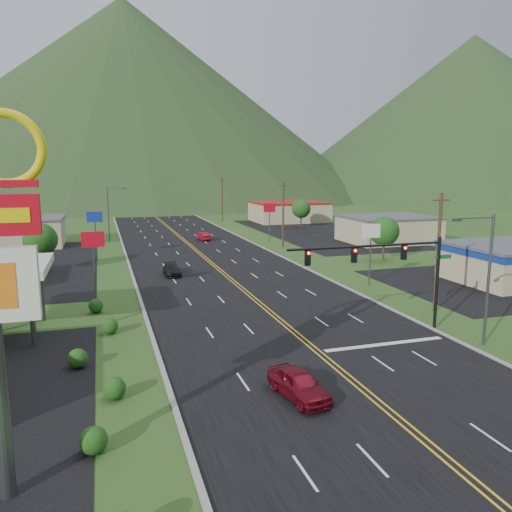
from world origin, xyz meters
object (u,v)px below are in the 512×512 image
object	(u,v)px
traffic_signal	(391,262)
car_dark_mid	(172,270)
streetlight_east	(485,271)
streetlight_west	(110,210)
car_red_far	(203,236)
car_red_near	(299,385)

from	to	relation	value
traffic_signal	car_dark_mid	bearing A→B (deg)	116.28
car_dark_mid	streetlight_east	bearing A→B (deg)	-58.95
streetlight_west	car_red_far	world-z (taller)	streetlight_west
traffic_signal	streetlight_east	world-z (taller)	streetlight_east
streetlight_east	car_red_near	distance (m)	16.00
car_dark_mid	car_red_far	bearing A→B (deg)	71.97
car_dark_mid	car_red_near	bearing A→B (deg)	-85.70
car_red_near	car_red_far	bearing A→B (deg)	73.51
car_dark_mid	car_red_far	world-z (taller)	car_red_far
traffic_signal	streetlight_east	bearing A→B (deg)	-40.39
car_red_near	streetlight_east	bearing A→B (deg)	4.28
streetlight_east	streetlight_west	distance (m)	64.21
car_dark_mid	car_red_far	distance (m)	28.21
car_red_near	streetlight_west	bearing A→B (deg)	87.23
streetlight_west	car_red_near	distance (m)	64.41
streetlight_east	streetlight_west	size ratio (longest dim) A/B	1.00
streetlight_west	car_red_near	world-z (taller)	streetlight_west
streetlight_east	car_dark_mid	xyz separation A→B (m)	(-17.03, 28.96, -4.57)
traffic_signal	car_red_far	world-z (taller)	traffic_signal
streetlight_east	car_dark_mid	size ratio (longest dim) A/B	2.12
streetlight_east	car_red_near	bearing A→B (deg)	-165.84
streetlight_east	car_red_near	size ratio (longest dim) A/B	2.03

